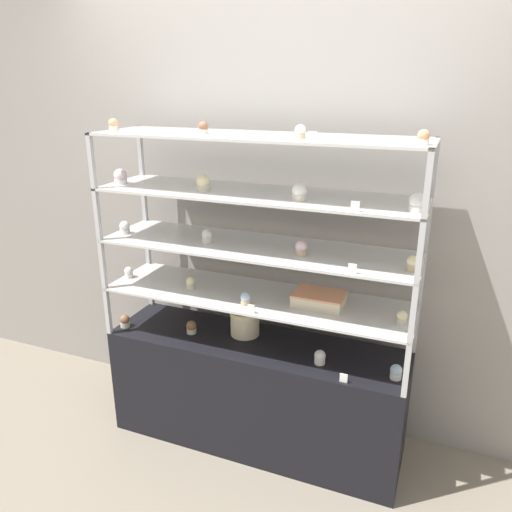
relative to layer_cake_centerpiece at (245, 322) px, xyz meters
The scene contains 34 objects.
ground_plane 0.70m from the layer_cake_centerpiece, 33.53° to the right, with size 20.00×20.00×0.00m, color gray.
back_wall 0.69m from the layer_cake_centerpiece, 73.77° to the left, with size 8.00×0.05×2.60m.
display_base 0.40m from the layer_cake_centerpiece, 33.53° to the right, with size 1.59×0.44×0.62m.
display_riser_lower 0.21m from the layer_cake_centerpiece, 33.53° to the right, with size 1.59×0.44×0.27m.
display_riser_middle 0.46m from the layer_cake_centerpiece, 33.53° to the right, with size 1.59×0.44×0.27m.
display_riser_upper 0.73m from the layer_cake_centerpiece, 33.53° to the right, with size 1.59×0.44×0.27m.
display_riser_top 0.99m from the layer_cake_centerpiece, 33.53° to the right, with size 1.59×0.44×0.27m.
layer_cake_centerpiece is the anchor object (origin of this frame).
sheet_cake_frosted 0.48m from the layer_cake_centerpiece, ahead, with size 0.25×0.18×0.06m.
cupcake_0 0.69m from the layer_cake_centerpiece, 165.48° to the right, with size 0.06×0.06×0.07m.
cupcake_1 0.30m from the layer_cake_centerpiece, 160.49° to the right, with size 0.06×0.06×0.07m.
cupcake_2 0.48m from the layer_cake_centerpiece, 17.04° to the right, with size 0.06×0.06×0.07m.
cupcake_3 0.83m from the layer_cake_centerpiece, ahead, with size 0.06×0.06×0.07m.
price_tag_0 0.66m from the layer_cake_centerpiece, 23.17° to the right, with size 0.04×0.00×0.04m.
cupcake_4 0.71m from the layer_cake_centerpiece, behind, with size 0.05×0.05×0.06m.
cupcake_5 0.37m from the layer_cake_centerpiece, 159.30° to the right, with size 0.05×0.05×0.06m.
cupcake_6 0.30m from the layer_cake_centerpiece, 65.91° to the right, with size 0.05×0.05×0.06m.
cupcake_7 0.86m from the layer_cake_centerpiece, ahead, with size 0.05×0.05×0.06m.
price_tag_1 0.37m from the layer_cake_centerpiece, 60.75° to the right, with size 0.04×0.00×0.04m.
cupcake_8 0.82m from the layer_cake_centerpiece, 169.08° to the right, with size 0.05×0.05×0.07m.
cupcake_9 0.53m from the layer_cake_centerpiece, 148.44° to the right, with size 0.05×0.05×0.07m.
cupcake_10 0.61m from the layer_cake_centerpiece, 17.91° to the right, with size 0.05×0.05×0.07m.
cupcake_11 0.99m from the layer_cake_centerpiece, ahead, with size 0.05×0.05×0.07m.
price_tag_2 0.82m from the layer_cake_centerpiece, 22.96° to the right, with size 0.04×0.00×0.04m.
cupcake_12 1.01m from the layer_cake_centerpiece, 169.21° to the right, with size 0.07×0.07×0.08m.
cupcake_13 0.80m from the layer_cake_centerpiece, 144.43° to the right, with size 0.07×0.07×0.08m.
cupcake_14 0.85m from the layer_cake_centerpiece, 23.47° to the right, with size 0.07×0.07×0.08m.
cupcake_15 1.15m from the layer_cake_centerpiece, 11.11° to the right, with size 0.07×0.07×0.08m.
price_tag_3 1.00m from the layer_cake_centerpiece, 23.16° to the right, with size 0.04×0.00×0.04m.
cupcake_16 1.23m from the layer_cake_centerpiece, behind, with size 0.05×0.05×0.06m.
cupcake_17 1.05m from the layer_cake_centerpiece, 142.42° to the right, with size 0.05×0.05×0.06m.
cupcake_18 1.09m from the layer_cake_centerpiece, 21.68° to the right, with size 0.05×0.05×0.06m.
cupcake_19 1.34m from the layer_cake_centerpiece, 12.06° to the right, with size 0.05×0.05×0.06m.
price_tag_4 1.13m from the layer_cake_centerpiece, 32.00° to the right, with size 0.04×0.00×0.04m.
Camera 1 is at (0.88, -2.18, 1.92)m, focal length 35.00 mm.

